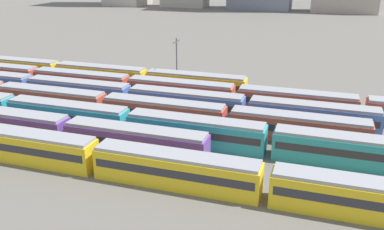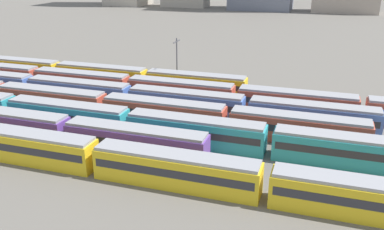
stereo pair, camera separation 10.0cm
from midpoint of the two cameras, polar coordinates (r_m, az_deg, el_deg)
train_track_0 at (r=47.89m, az=-12.91°, el=-5.60°), size 74.70×3.06×3.75m
train_track_1 at (r=61.12m, az=-23.91°, el=-1.07°), size 55.80×3.06×3.75m
train_track_2 at (r=53.35m, az=0.52°, el=-2.25°), size 93.60×3.06×3.75m
train_track_3 at (r=63.88m, az=-11.74°, el=1.22°), size 74.70×3.06×3.75m
train_track_4 at (r=67.49m, az=-8.43°, el=2.49°), size 74.70×3.06×3.75m
train_track_5 at (r=67.08m, az=6.11°, el=2.49°), size 112.50×3.06×3.75m
train_track_6 at (r=81.39m, az=-12.29°, el=5.37°), size 55.80×3.06×3.75m
catenary_pole_1 at (r=77.13m, az=-2.05°, el=7.48°), size 0.24×3.20×9.21m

